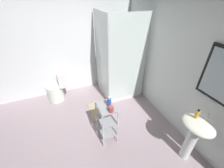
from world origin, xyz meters
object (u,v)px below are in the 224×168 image
at_px(shampoo_bottle_blue, 109,102).
at_px(rinse_cup, 111,109).
at_px(shower_stall, 117,78).
at_px(storage_cart, 107,120).
at_px(pedestal_sink, 194,133).
at_px(bath_mat, 99,110).
at_px(hand_soap_bottle, 197,114).
at_px(toilet, 57,89).

distance_m(shampoo_bottle_blue, rinse_cup, 0.13).
relative_size(shower_stall, storage_cart, 2.70).
relative_size(pedestal_sink, storage_cart, 1.09).
height_order(pedestal_sink, storage_cart, pedestal_sink).
xyz_separation_m(shampoo_bottle_blue, bath_mat, (-0.71, 0.02, -0.81)).
bearing_deg(bath_mat, rinse_cup, -2.41).
distance_m(hand_soap_bottle, rinse_cup, 1.21).
bearing_deg(storage_cart, hand_soap_bottle, 54.43).
distance_m(hand_soap_bottle, bath_mat, 1.98).
bearing_deg(pedestal_sink, bath_mat, -147.64).
relative_size(hand_soap_bottle, rinse_cup, 1.60).
xyz_separation_m(hand_soap_bottle, rinse_cup, (-0.63, -1.03, -0.09)).
bearing_deg(pedestal_sink, shampoo_bottle_blue, -129.96).
height_order(pedestal_sink, rinse_cup, rinse_cup).
distance_m(toilet, rinse_cup, 1.87).
bearing_deg(shampoo_bottle_blue, shower_stall, 150.82).
relative_size(toilet, rinse_cup, 7.98).
distance_m(toilet, hand_soap_bottle, 2.95).
height_order(toilet, shampoo_bottle_blue, shampoo_bottle_blue).
relative_size(storage_cart, shampoo_bottle_blue, 3.88).
bearing_deg(shower_stall, storage_cart, -31.00).
bearing_deg(toilet, hand_soap_bottle, 38.57).
height_order(shower_stall, pedestal_sink, shower_stall).
height_order(shower_stall, hand_soap_bottle, shower_stall).
relative_size(storage_cart, bath_mat, 1.23).
height_order(pedestal_sink, toilet, pedestal_sink).
bearing_deg(shower_stall, toilet, -101.38).
height_order(shower_stall, storage_cart, shower_stall).
bearing_deg(shower_stall, pedestal_sink, 9.03).
bearing_deg(hand_soap_bottle, shampoo_bottle_blue, -126.77).
xyz_separation_m(toilet, bath_mat, (0.79, 0.81, -0.31)).
bearing_deg(rinse_cup, storage_cart, -166.71).
bearing_deg(pedestal_sink, toilet, -142.61).
height_order(toilet, storage_cart, toilet).
relative_size(shower_stall, pedestal_sink, 2.47).
height_order(shower_stall, toilet, shower_stall).
xyz_separation_m(storage_cart, rinse_cup, (0.13, 0.03, 0.35)).
bearing_deg(bath_mat, shower_stall, 126.90).
bearing_deg(shower_stall, rinse_cup, -27.45).
relative_size(hand_soap_bottle, bath_mat, 0.25).
height_order(toilet, bath_mat, toilet).
xyz_separation_m(hand_soap_bottle, bath_mat, (-1.47, -1.00, -0.87)).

